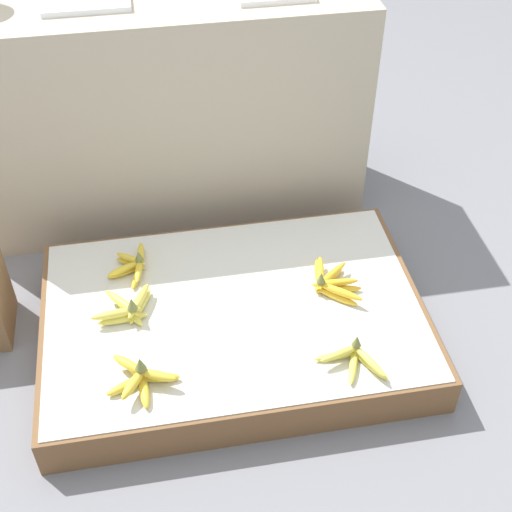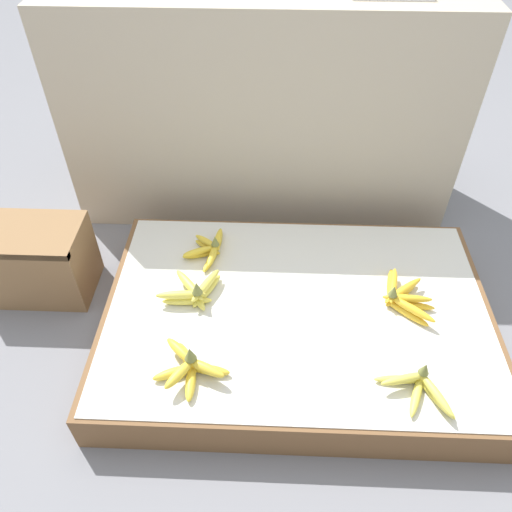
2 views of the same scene
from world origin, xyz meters
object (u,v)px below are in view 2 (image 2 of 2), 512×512
object	(u,v)px
banana_bunch_front_left	(189,367)
banana_bunch_middle_left	(194,292)
banana_bunch_front_midleft	(419,387)
banana_bunch_back_left	(209,248)
wooden_crate	(36,260)
banana_bunch_middle_midleft	(403,297)

from	to	relation	value
banana_bunch_front_left	banana_bunch_middle_left	bearing A→B (deg)	94.73
banana_bunch_front_left	banana_bunch_front_midleft	size ratio (longest dim) A/B	1.07
banana_bunch_middle_left	banana_bunch_back_left	bearing A→B (deg)	82.81
wooden_crate	banana_bunch_middle_midleft	bearing A→B (deg)	-6.74
banana_bunch_middle_left	banana_bunch_front_left	bearing A→B (deg)	-85.27
wooden_crate	banana_bunch_front_midleft	distance (m)	1.30
banana_bunch_front_left	wooden_crate	bearing A→B (deg)	144.26
banana_bunch_front_left	banana_bunch_middle_left	distance (m)	0.28
banana_bunch_middle_midleft	banana_bunch_back_left	size ratio (longest dim) A/B	1.15
wooden_crate	banana_bunch_middle_left	distance (m)	0.59
wooden_crate	banana_bunch_back_left	bearing A→B (deg)	5.08
banana_bunch_front_left	banana_bunch_middle_midleft	xyz separation A→B (m)	(0.63, 0.28, -0.00)
banana_bunch_front_midleft	banana_bunch_middle_midleft	bearing A→B (deg)	88.13
banana_bunch_middle_left	banana_bunch_back_left	size ratio (longest dim) A/B	0.93
banana_bunch_middle_midleft	banana_bunch_back_left	bearing A→B (deg)	162.49
banana_bunch_front_left	banana_bunch_back_left	size ratio (longest dim) A/B	1.00
wooden_crate	banana_bunch_middle_midleft	world-z (taller)	wooden_crate
banana_bunch_middle_left	banana_bunch_middle_midleft	bearing A→B (deg)	0.64
wooden_crate	banana_bunch_back_left	distance (m)	0.60
banana_bunch_front_midleft	banana_bunch_middle_midleft	size ratio (longest dim) A/B	0.81
banana_bunch_front_midleft	banana_bunch_middle_left	size ratio (longest dim) A/B	1.02
banana_bunch_middle_midleft	banana_bunch_back_left	world-z (taller)	banana_bunch_middle_midleft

